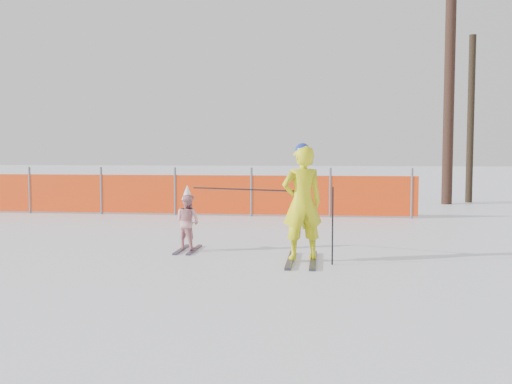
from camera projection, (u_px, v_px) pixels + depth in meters
ground at (252, 259)px, 8.74m from camera, size 120.00×120.00×0.00m
adult at (302, 203)px, 8.50m from camera, size 0.72×1.41×1.78m
child at (188, 221)px, 9.48m from camera, size 0.55×0.92×1.10m
ski_poles at (275, 203)px, 8.69m from camera, size 2.28×0.90×1.14m
safety_fence at (104, 193)px, 15.03m from camera, size 16.19×0.06×1.25m
tree_trunks at (455, 107)px, 18.00m from camera, size 1.12×0.98×6.40m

